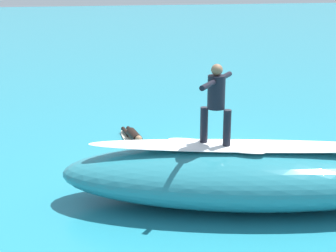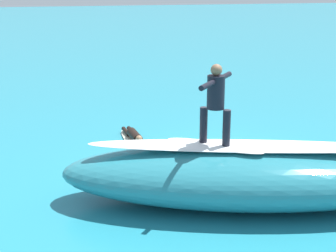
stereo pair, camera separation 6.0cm
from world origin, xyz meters
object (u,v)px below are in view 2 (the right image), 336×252
surfboard_riding (214,146)px  surfer_riding (216,98)px  surfboard_paddling (135,141)px  surfer_paddling (134,135)px

surfboard_riding → surfer_riding: surfer_riding is taller
surfboard_paddling → surfer_paddling: 0.19m
surfer_riding → surfer_paddling: (1.06, -4.26, -2.01)m
surfer_riding → surfboard_riding: bearing=-67.0°
surfboard_riding → surfer_riding: bearing=113.0°
surfer_riding → surfboard_paddling: (1.05, -4.15, -2.16)m
surfboard_riding → surfboard_paddling: bearing=-38.8°
surfer_riding → surfer_paddling: size_ratio=1.02×
surfboard_paddling → surfer_riding: bearing=7.1°
surfboard_riding → surfer_paddling: size_ratio=1.31×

